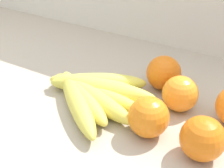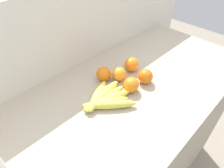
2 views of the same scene
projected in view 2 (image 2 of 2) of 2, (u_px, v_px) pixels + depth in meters
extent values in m
cube|color=#ADA08C|center=(119.00, 151.00, 1.15)|extent=(1.47, 0.64, 0.92)
cube|color=silver|center=(79.00, 99.00, 1.21)|extent=(1.87, 0.06, 1.30)
ellipsoid|color=#D9CE4C|center=(109.00, 104.00, 0.78)|extent=(0.19, 0.17, 0.04)
ellipsoid|color=#E0CB4C|center=(107.00, 102.00, 0.79)|extent=(0.18, 0.13, 0.04)
ellipsoid|color=#E8D64C|center=(108.00, 100.00, 0.80)|extent=(0.22, 0.10, 0.04)
ellipsoid|color=#E2D54C|center=(105.00, 98.00, 0.81)|extent=(0.22, 0.04, 0.03)
ellipsoid|color=#DED04C|center=(103.00, 95.00, 0.82)|extent=(0.22, 0.08, 0.04)
ellipsoid|color=#DDD24C|center=(99.00, 97.00, 0.81)|extent=(0.17, 0.09, 0.04)
ellipsoid|color=#D6D04C|center=(98.00, 95.00, 0.82)|extent=(0.19, 0.13, 0.04)
sphere|color=orange|center=(119.00, 74.00, 0.91)|extent=(0.07, 0.07, 0.07)
sphere|color=orange|center=(145.00, 76.00, 0.89)|extent=(0.07, 0.07, 0.07)
sphere|color=orange|center=(131.00, 85.00, 0.85)|extent=(0.07, 0.07, 0.07)
sphere|color=orange|center=(132.00, 64.00, 0.96)|extent=(0.07, 0.07, 0.07)
sphere|color=orange|center=(104.00, 74.00, 0.91)|extent=(0.07, 0.07, 0.07)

